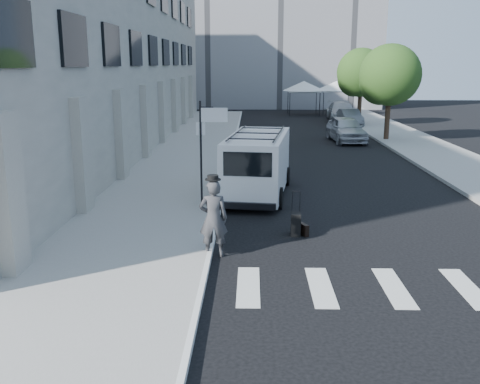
{
  "coord_description": "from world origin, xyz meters",
  "views": [
    {
      "loc": [
        -0.94,
        -14.01,
        4.8
      ],
      "look_at": [
        -1.27,
        0.53,
        1.3
      ],
      "focal_mm": 40.0,
      "sensor_mm": 36.0,
      "label": 1
    }
  ],
  "objects_px": {
    "businessman": "(213,219)",
    "suitcase": "(296,224)",
    "parked_car_c": "(341,111)",
    "cargo_van": "(258,164)",
    "briefcase": "(303,229)",
    "parked_car_a": "(346,129)",
    "parked_car_b": "(350,117)"
  },
  "relations": [
    {
      "from": "parked_car_c",
      "to": "cargo_van",
      "type": "bearing_deg",
      "value": -103.24
    },
    {
      "from": "briefcase",
      "to": "parked_car_c",
      "type": "distance_m",
      "value": 32.63
    },
    {
      "from": "businessman",
      "to": "suitcase",
      "type": "bearing_deg",
      "value": -145.65
    },
    {
      "from": "cargo_van",
      "to": "parked_car_c",
      "type": "bearing_deg",
      "value": 82.03
    },
    {
      "from": "briefcase",
      "to": "parked_car_b",
      "type": "relative_size",
      "value": 0.11
    },
    {
      "from": "briefcase",
      "to": "cargo_van",
      "type": "height_order",
      "value": "cargo_van"
    },
    {
      "from": "parked_car_a",
      "to": "cargo_van",
      "type": "bearing_deg",
      "value": -116.25
    },
    {
      "from": "parked_car_c",
      "to": "parked_car_b",
      "type": "bearing_deg",
      "value": -87.76
    },
    {
      "from": "parked_car_b",
      "to": "suitcase",
      "type": "bearing_deg",
      "value": -106.24
    },
    {
      "from": "cargo_van",
      "to": "parked_car_a",
      "type": "bearing_deg",
      "value": 75.51
    },
    {
      "from": "suitcase",
      "to": "parked_car_c",
      "type": "bearing_deg",
      "value": 81.35
    },
    {
      "from": "businessman",
      "to": "cargo_van",
      "type": "distance_m",
      "value": 6.83
    },
    {
      "from": "briefcase",
      "to": "parked_car_b",
      "type": "distance_m",
      "value": 28.68
    },
    {
      "from": "cargo_van",
      "to": "parked_car_c",
      "type": "xyz_separation_m",
      "value": [
        7.5,
        27.09,
        -0.38
      ]
    },
    {
      "from": "suitcase",
      "to": "cargo_van",
      "type": "height_order",
      "value": "cargo_van"
    },
    {
      "from": "parked_car_c",
      "to": "businessman",
      "type": "bearing_deg",
      "value": -102.19
    },
    {
      "from": "briefcase",
      "to": "suitcase",
      "type": "relative_size",
      "value": 0.35
    },
    {
      "from": "briefcase",
      "to": "parked_car_a",
      "type": "relative_size",
      "value": 0.09
    },
    {
      "from": "parked_car_a",
      "to": "parked_car_b",
      "type": "bearing_deg",
      "value": 74.35
    },
    {
      "from": "businessman",
      "to": "suitcase",
      "type": "relative_size",
      "value": 1.61
    },
    {
      "from": "businessman",
      "to": "parked_car_a",
      "type": "bearing_deg",
      "value": -112.98
    },
    {
      "from": "cargo_van",
      "to": "briefcase",
      "type": "bearing_deg",
      "value": -68.23
    },
    {
      "from": "briefcase",
      "to": "parked_car_a",
      "type": "bearing_deg",
      "value": 52.6
    },
    {
      "from": "parked_car_b",
      "to": "parked_car_a",
      "type": "bearing_deg",
      "value": -104.6
    },
    {
      "from": "briefcase",
      "to": "cargo_van",
      "type": "xyz_separation_m",
      "value": [
        -1.26,
        4.94,
        1.01
      ]
    },
    {
      "from": "suitcase",
      "to": "cargo_van",
      "type": "distance_m",
      "value": 5.09
    },
    {
      "from": "businessman",
      "to": "suitcase",
      "type": "distance_m",
      "value": 2.95
    },
    {
      "from": "businessman",
      "to": "cargo_van",
      "type": "xyz_separation_m",
      "value": [
        1.2,
        6.72,
        0.18
      ]
    },
    {
      "from": "businessman",
      "to": "briefcase",
      "type": "relative_size",
      "value": 4.55
    },
    {
      "from": "suitcase",
      "to": "parked_car_b",
      "type": "bearing_deg",
      "value": 79.75
    },
    {
      "from": "businessman",
      "to": "parked_car_c",
      "type": "relative_size",
      "value": 0.36
    },
    {
      "from": "cargo_van",
      "to": "parked_car_a",
      "type": "relative_size",
      "value": 1.32
    }
  ]
}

